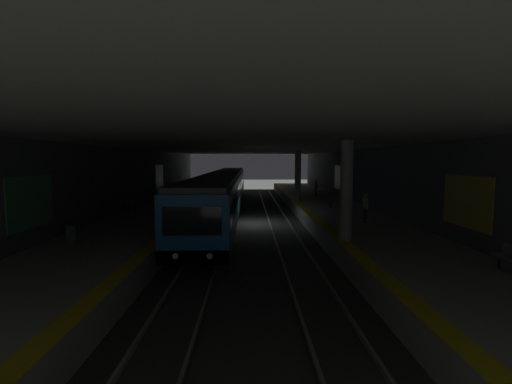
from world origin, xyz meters
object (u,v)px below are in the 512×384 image
(metro_train, at_px, (225,190))
(backpack_on_floor, at_px, (330,205))
(person_waiting_near, at_px, (316,187))
(suitcase_rolling, at_px, (170,206))
(bench_right_mid, at_px, (169,190))
(trash_bin, at_px, (71,234))
(pillar_near, at_px, (346,191))
(bench_right_near, at_px, (131,204))
(person_walking_mid, at_px, (178,190))
(pillar_far, at_px, (298,176))
(bench_left_mid, at_px, (345,195))
(person_standing_far, at_px, (365,207))

(metro_train, height_order, backpack_on_floor, metro_train)
(person_waiting_near, xyz_separation_m, suitcase_rolling, (-10.38, 12.46, -0.60))
(bench_right_mid, height_order, trash_bin, bench_right_mid)
(pillar_near, xyz_separation_m, bench_right_near, (9.62, 12.88, -1.75))
(person_waiting_near, relative_size, person_walking_mid, 1.01)
(metro_train, height_order, person_walking_mid, metro_train)
(pillar_far, distance_m, bench_left_mid, 4.55)
(bench_right_near, xyz_separation_m, person_waiting_near, (10.32, -15.29, 0.43))
(pillar_far, distance_m, backpack_on_floor, 5.31)
(pillar_near, relative_size, bench_right_mid, 2.68)
(pillar_near, distance_m, trash_bin, 12.30)
(person_standing_far, height_order, trash_bin, person_standing_far)
(pillar_far, height_order, backpack_on_floor, pillar_far)
(bench_right_near, height_order, person_waiting_near, person_waiting_near)
(bench_right_near, bearing_deg, pillar_far, -63.88)
(person_walking_mid, bearing_deg, person_standing_far, -132.35)
(person_walking_mid, bearing_deg, bench_right_near, 164.49)
(suitcase_rolling, xyz_separation_m, trash_bin, (-10.02, 2.10, 0.08))
(trash_bin, bearing_deg, person_waiting_near, -35.52)
(person_waiting_near, distance_m, person_standing_far, 15.40)
(pillar_near, xyz_separation_m, person_standing_far, (4.54, -2.38, -1.34))
(person_standing_far, bearing_deg, bench_left_mid, -9.31)
(pillar_near, xyz_separation_m, bench_right_mid, (21.78, 12.88, -1.75))
(person_walking_mid, relative_size, suitcase_rolling, 1.74)
(bench_right_near, bearing_deg, person_walking_mid, -15.51)
(suitcase_rolling, bearing_deg, trash_bin, 168.15)
(person_waiting_near, bearing_deg, trash_bin, 144.48)
(pillar_near, relative_size, person_walking_mid, 2.63)
(pillar_near, height_order, bench_right_near, pillar_near)
(suitcase_rolling, distance_m, backpack_on_floor, 12.16)
(backpack_on_floor, bearing_deg, trash_bin, 130.18)
(backpack_on_floor, distance_m, trash_bin, 18.47)
(bench_right_mid, xyz_separation_m, person_waiting_near, (-1.84, -15.29, 0.43))
(person_walking_mid, bearing_deg, pillar_far, -93.86)
(metro_train, relative_size, bench_left_mid, 22.23)
(person_standing_far, relative_size, suitcase_rolling, 1.72)
(bench_right_near, bearing_deg, trash_bin, -175.83)
(metro_train, xyz_separation_m, trash_bin, (-16.79, 5.60, -0.55))
(bench_right_mid, xyz_separation_m, suitcase_rolling, (-12.22, -2.84, -0.18))
(pillar_near, distance_m, backpack_on_floor, 11.81)
(person_waiting_near, height_order, person_walking_mid, person_waiting_near)
(pillar_far, bearing_deg, bench_right_near, 116.12)
(metro_train, relative_size, bench_right_mid, 22.23)
(pillar_near, height_order, trash_bin, pillar_near)
(pillar_far, xyz_separation_m, person_standing_far, (-11.40, -2.38, -1.34))
(trash_bin, bearing_deg, pillar_near, -87.84)
(suitcase_rolling, bearing_deg, person_waiting_near, -50.19)
(backpack_on_floor, bearing_deg, bench_right_mid, 55.18)
(metro_train, xyz_separation_m, backpack_on_floor, (-4.87, -8.51, -0.78))
(bench_right_near, xyz_separation_m, backpack_on_floor, (1.84, -14.84, -0.32))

